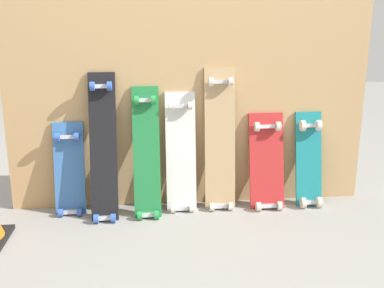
{
  "coord_description": "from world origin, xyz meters",
  "views": [
    {
      "loc": [
        -0.28,
        -2.8,
        1.19
      ],
      "look_at": [
        0.0,
        -0.07,
        0.44
      ],
      "focal_mm": 42.39,
      "sensor_mm": 36.0,
      "label": 1
    }
  ],
  "objects": [
    {
      "name": "ground_plane",
      "position": [
        0.0,
        0.0,
        0.0
      ],
      "size": [
        12.0,
        12.0,
        0.0
      ],
      "primitive_type": "plane",
      "color": "gray"
    },
    {
      "name": "plywood_wall_panel",
      "position": [
        0.0,
        0.07,
        0.74
      ],
      "size": [
        2.33,
        0.04,
        1.47
      ],
      "primitive_type": "cube",
      "color": "tan",
      "rests_on": "ground"
    },
    {
      "name": "skateboard_blue",
      "position": [
        -0.78,
        -0.02,
        0.25
      ],
      "size": [
        0.19,
        0.17,
        0.65
      ],
      "color": "#386BAD",
      "rests_on": "ground"
    },
    {
      "name": "skateboard_black",
      "position": [
        -0.55,
        -0.08,
        0.41
      ],
      "size": [
        0.17,
        0.3,
        0.96
      ],
      "color": "black",
      "rests_on": "ground"
    },
    {
      "name": "skateboard_green",
      "position": [
        -0.29,
        -0.07,
        0.36
      ],
      "size": [
        0.17,
        0.28,
        0.87
      ],
      "color": "#1E7238",
      "rests_on": "ground"
    },
    {
      "name": "skateboard_white",
      "position": [
        -0.07,
        -0.03,
        0.34
      ],
      "size": [
        0.19,
        0.19,
        0.83
      ],
      "color": "silver",
      "rests_on": "ground"
    },
    {
      "name": "skateboard_natural",
      "position": [
        0.19,
        -0.02,
        0.42
      ],
      "size": [
        0.2,
        0.19,
        0.98
      ],
      "color": "tan",
      "rests_on": "ground"
    },
    {
      "name": "skateboard_red",
      "position": [
        0.5,
        -0.05,
        0.27
      ],
      "size": [
        0.23,
        0.22,
        0.68
      ],
      "color": "#B22626",
      "rests_on": "ground"
    },
    {
      "name": "skateboard_teal",
      "position": [
        0.78,
        -0.04,
        0.28
      ],
      "size": [
        0.17,
        0.21,
        0.68
      ],
      "color": "#197A7F",
      "rests_on": "ground"
    }
  ]
}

